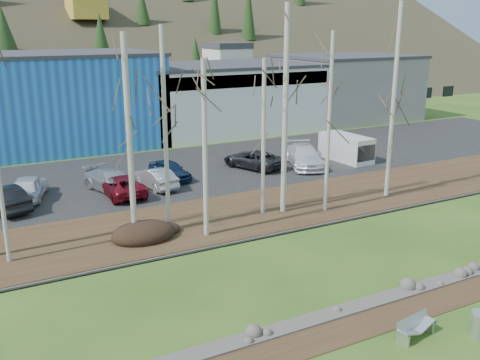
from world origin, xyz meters
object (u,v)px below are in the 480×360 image
bench_damaged (415,327)px  car_5 (155,178)px  car_1 (3,198)px  car_2 (121,185)px  car_6 (253,159)px  car_4 (170,170)px  car_7 (304,156)px  car_8 (28,187)px  van_white (348,148)px  litter_bin (478,326)px  car_3 (112,181)px

bench_damaged → car_5: 21.14m
car_1 → bench_damaged: bearing=101.1°
car_2 → car_6: bearing=-171.9°
car_4 → car_6: 6.69m
car_1 → car_7: 21.30m
bench_damaged → car_4: car_4 is taller
car_1 → car_5: 9.33m
car_6 → car_2: bearing=-11.8°
car_8 → car_5: bearing=-171.4°
car_1 → car_2: 6.87m
car_6 → van_white: van_white is taller
car_7 → car_8: car_7 is taller
car_2 → car_8: size_ratio=1.05×
car_5 → van_white: bearing=170.5°
litter_bin → car_6: 23.90m
car_4 → car_5: bearing=-148.7°
van_white → car_3: bearing=174.8°
bench_damaged → litter_bin: 2.19m
bench_damaged → car_2: size_ratio=0.36×
car_5 → car_8: (-7.75, 1.32, 0.09)m
car_1 → litter_bin: bearing=103.6°
bench_damaged → car_6: size_ratio=0.35×
car_5 → car_8: size_ratio=0.91×
car_2 → car_8: 5.61m
litter_bin → car_7: 23.47m
car_3 → van_white: 18.83m
car_2 → car_7: 14.45m
car_4 → van_white: size_ratio=0.83×
litter_bin → car_3: bearing=106.9°
car_6 → car_8: 16.02m
car_7 → car_8: 19.76m
car_2 → car_5: car_5 is taller
car_7 → van_white: bearing=21.2°
car_4 → car_8: car_8 is taller
car_5 → car_6: 8.40m
litter_bin → car_7: (7.84, 22.11, 0.50)m
car_4 → van_white: van_white is taller
car_7 → car_1: bearing=-156.9°
car_5 → car_6: bearing=-179.4°
car_2 → car_6: size_ratio=0.97×
car_8 → car_1: bearing=62.9°
litter_bin → car_3: (-6.88, 22.63, 0.40)m
car_3 → car_4: (4.33, 0.89, -0.04)m
car_6 → car_7: (3.70, -1.42, 0.13)m
litter_bin → van_white: bearing=61.6°
bench_damaged → car_1: (-11.55, 20.78, 0.51)m
car_4 → van_white: bearing=-16.9°
bench_damaged → car_8: (-9.97, 22.34, 0.54)m
car_5 → car_6: (8.27, 1.45, -0.00)m
car_3 → car_5: 2.80m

